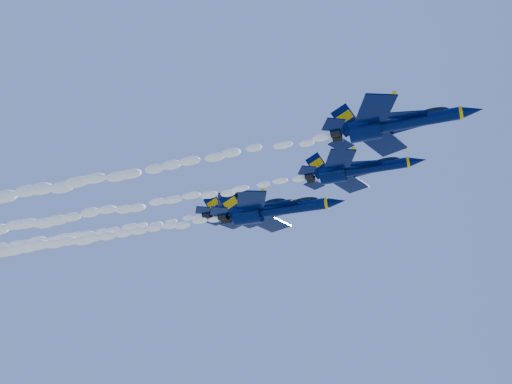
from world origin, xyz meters
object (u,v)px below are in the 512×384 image
(jet_second, at_px, (357,170))
(jet_fourth, at_px, (248,209))
(jet_third, at_px, (273,210))
(jet_lead, at_px, (395,124))

(jet_second, relative_size, jet_fourth, 0.86)
(jet_second, height_order, jet_third, jet_third)
(jet_lead, distance_m, jet_third, 28.63)
(jet_third, relative_size, jet_fourth, 1.09)
(jet_second, height_order, jet_fourth, jet_fourth)
(jet_third, height_order, jet_fourth, jet_fourth)
(jet_lead, distance_m, jet_fourth, 36.90)
(jet_fourth, bearing_deg, jet_second, -36.39)
(jet_second, relative_size, jet_third, 0.79)
(jet_third, bearing_deg, jet_lead, -45.42)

